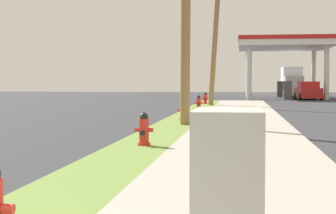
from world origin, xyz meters
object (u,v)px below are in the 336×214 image
(fire_hydrant_fourth, at_px, (199,103))
(car_red_by_near_pump, at_px, (308,91))
(utility_cabinet, at_px, (228,208))
(fire_hydrant_third, at_px, (183,111))
(fire_hydrant_fifth, at_px, (205,99))
(utility_pole_background, at_px, (216,20))
(fire_hydrant_second, at_px, (144,131))
(truck_white_at_forecourt, at_px, (292,82))

(fire_hydrant_fourth, relative_size, car_red_by_near_pump, 0.16)
(utility_cabinet, distance_m, car_red_by_near_pump, 45.50)
(fire_hydrant_fourth, relative_size, utility_cabinet, 0.60)
(car_red_by_near_pump, bearing_deg, fire_hydrant_third, -105.71)
(fire_hydrant_fifth, height_order, utility_cabinet, utility_cabinet)
(fire_hydrant_third, xyz_separation_m, utility_pole_background, (0.65, 12.66, 4.83))
(fire_hydrant_third, bearing_deg, car_red_by_near_pump, 74.29)
(fire_hydrant_third, relative_size, utility_cabinet, 0.60)
(fire_hydrant_second, height_order, car_red_by_near_pump, car_red_by_near_pump)
(fire_hydrant_second, relative_size, utility_cabinet, 0.60)
(fire_hydrant_fourth, bearing_deg, car_red_by_near_pump, 69.18)
(utility_pole_background, bearing_deg, car_red_by_near_pump, 64.90)
(fire_hydrant_fifth, bearing_deg, truck_white_at_forecourt, 72.26)
(fire_hydrant_second, bearing_deg, utility_pole_background, 88.25)
(fire_hydrant_third, distance_m, fire_hydrant_fourth, 7.39)
(fire_hydrant_second, relative_size, utility_pole_background, 0.07)
(fire_hydrant_fifth, bearing_deg, fire_hydrant_fourth, -88.85)
(utility_cabinet, xyz_separation_m, truck_white_at_forecourt, (5.41, 55.66, 0.79))
(car_red_by_near_pump, bearing_deg, fire_hydrant_fourth, -110.82)
(utility_pole_background, xyz_separation_m, car_red_by_near_pump, (7.28, 15.55, -4.56))
(fire_hydrant_fifth, bearing_deg, fire_hydrant_third, -89.50)
(fire_hydrant_fifth, xyz_separation_m, utility_pole_background, (0.78, -2.23, 4.83))
(fire_hydrant_fourth, bearing_deg, fire_hydrant_fifth, 91.15)
(fire_hydrant_second, xyz_separation_m, fire_hydrant_third, (-0.01, 8.46, 0.00))
(utility_cabinet, bearing_deg, car_red_by_near_pump, 82.62)
(fire_hydrant_third, distance_m, truck_white_at_forecourt, 39.48)
(fire_hydrant_second, height_order, utility_pole_background, utility_pole_background)
(utility_pole_background, bearing_deg, fire_hydrant_second, -91.75)
(fire_hydrant_second, relative_size, fire_hydrant_third, 1.00)
(utility_pole_background, bearing_deg, utility_cabinet, -87.22)
(fire_hydrant_fifth, distance_m, utility_cabinet, 31.89)
(utility_cabinet, relative_size, car_red_by_near_pump, 0.27)
(fire_hydrant_second, height_order, fire_hydrant_third, same)
(fire_hydrant_second, distance_m, fire_hydrant_fifth, 23.36)
(fire_hydrant_second, distance_m, utility_cabinet, 8.71)
(fire_hydrant_second, relative_size, truck_white_at_forecourt, 0.12)
(fire_hydrant_fifth, xyz_separation_m, utility_cabinet, (2.22, -31.81, 0.26))
(fire_hydrant_second, xyz_separation_m, car_red_by_near_pump, (7.93, 36.67, 0.28))
(fire_hydrant_fifth, height_order, truck_white_at_forecourt, truck_white_at_forecourt)
(utility_cabinet, bearing_deg, utility_pole_background, 92.78)
(fire_hydrant_fourth, bearing_deg, truck_white_at_forecourt, 76.59)
(utility_cabinet, bearing_deg, fire_hydrant_second, 103.85)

